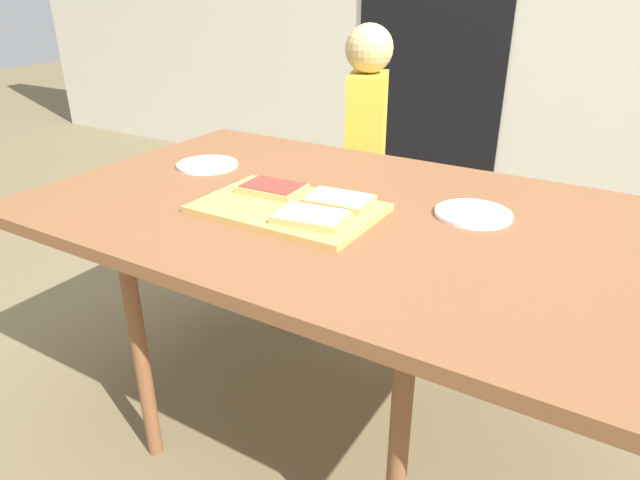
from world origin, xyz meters
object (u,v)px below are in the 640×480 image
(pizza_slice_near_right, at_px, (312,217))
(pizza_slice_far_right, at_px, (338,200))
(pizza_slice_far_left, at_px, (272,188))
(cutting_board, at_px, (288,208))
(plate_white_left, at_px, (207,165))
(child_left, at_px, (366,143))
(dining_table, at_px, (332,222))
(plate_white_right, at_px, (473,214))

(pizza_slice_near_right, distance_m, pizza_slice_far_right, 0.13)
(pizza_slice_far_left, bearing_deg, pizza_slice_near_right, -30.62)
(pizza_slice_far_right, bearing_deg, pizza_slice_far_left, -175.84)
(cutting_board, height_order, plate_white_left, cutting_board)
(pizza_slice_near_right, height_order, child_left, child_left)
(dining_table, xyz_separation_m, pizza_slice_far_right, (0.03, -0.02, 0.07))
(cutting_board, bearing_deg, dining_table, 51.37)
(cutting_board, height_order, pizza_slice_far_left, pizza_slice_far_left)
(plate_white_right, relative_size, child_left, 0.17)
(plate_white_left, bearing_deg, pizza_slice_far_right, -11.45)
(plate_white_left, xyz_separation_m, child_left, (0.17, 0.72, -0.08))
(pizza_slice_far_right, bearing_deg, plate_white_left, 168.55)
(dining_table, height_order, child_left, child_left)
(dining_table, bearing_deg, cutting_board, -128.63)
(plate_white_right, distance_m, plate_white_left, 0.81)
(plate_white_left, distance_m, child_left, 0.75)
(pizza_slice_near_right, bearing_deg, child_left, 109.82)
(dining_table, height_order, pizza_slice_far_right, pizza_slice_far_right)
(pizza_slice_far_left, height_order, plate_white_right, pizza_slice_far_left)
(plate_white_right, bearing_deg, child_left, 132.56)
(dining_table, distance_m, pizza_slice_near_right, 0.16)
(plate_white_left, bearing_deg, pizza_slice_near_right, -24.00)
(child_left, bearing_deg, pizza_slice_far_left, -79.56)
(plate_white_right, xyz_separation_m, plate_white_left, (-0.81, -0.03, 0.00))
(dining_table, xyz_separation_m, plate_white_left, (-0.49, 0.09, 0.05))
(pizza_slice_far_right, bearing_deg, cutting_board, -144.25)
(dining_table, bearing_deg, pizza_slice_far_right, -33.76)
(pizza_slice_far_right, distance_m, pizza_slice_far_left, 0.19)
(dining_table, bearing_deg, plate_white_left, 170.01)
(child_left, bearing_deg, plate_white_right, -47.44)
(plate_white_right, bearing_deg, pizza_slice_far_right, -155.49)
(pizza_slice_far_right, distance_m, child_left, 0.90)
(dining_table, distance_m, plate_white_right, 0.35)
(plate_white_left, relative_size, child_left, 0.17)
(pizza_slice_near_right, height_order, plate_white_left, pizza_slice_near_right)
(dining_table, height_order, pizza_slice_near_right, pizza_slice_near_right)
(pizza_slice_far_right, height_order, child_left, child_left)
(dining_table, relative_size, plate_white_left, 8.26)
(dining_table, xyz_separation_m, plate_white_right, (0.32, 0.12, 0.05))
(pizza_slice_far_right, relative_size, pizza_slice_far_left, 1.02)
(dining_table, height_order, pizza_slice_far_left, pizza_slice_far_left)
(cutting_board, relative_size, child_left, 0.41)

